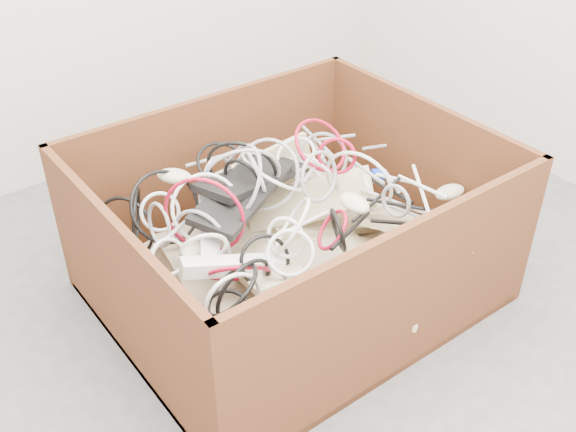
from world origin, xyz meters
TOP-DOWN VIEW (x-y plane):
  - ground at (0.00, 0.00)m, footprint 3.00×3.00m
  - cardboard_box at (0.10, 0.30)m, footprint 1.18×0.99m
  - keyboard_pile at (0.12, 0.29)m, footprint 0.86×0.90m
  - mice_scatter at (0.13, 0.21)m, footprint 0.98×0.76m
  - power_strip_left at (-0.15, 0.36)m, footprint 0.20×0.28m
  - power_strip_right at (-0.19, 0.16)m, footprint 0.29×0.15m
  - vga_plug at (0.47, 0.27)m, footprint 0.06×0.05m
  - cable_tangle at (-0.02, 0.32)m, footprint 1.04×0.80m

SIDE VIEW (x-z plane):
  - ground at x=0.00m, z-range 0.00..0.00m
  - cardboard_box at x=0.10m, z-range -0.14..0.42m
  - keyboard_pile at x=0.12m, z-range 0.11..0.44m
  - mice_scatter at x=0.13m, z-range 0.25..0.44m
  - vga_plug at x=0.47m, z-range 0.34..0.36m
  - power_strip_right at x=-0.19m, z-range 0.30..0.40m
  - power_strip_left at x=-0.15m, z-range 0.31..0.43m
  - cable_tangle at x=-0.02m, z-range 0.17..0.61m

